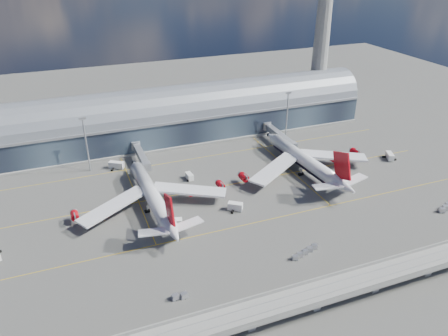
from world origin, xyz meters
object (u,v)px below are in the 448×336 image
object	(u,v)px
airliner_left	(153,196)
cargo_train_2	(445,208)
service_truck_4	(189,176)
service_truck_1	(235,207)
control_tower	(323,26)
airliner_right	(305,161)
floodlight_mast_left	(86,143)
service_truck_2	(170,223)
cargo_train_1	(305,252)
floodlight_mast_right	(287,115)
cargo_train_0	(180,296)
service_truck_3	(390,156)
service_truck_5	(116,165)

from	to	relation	value
airliner_left	cargo_train_2	world-z (taller)	airliner_left
service_truck_4	service_truck_1	bearing A→B (deg)	-77.65
control_tower	airliner_right	xyz separation A→B (m)	(-45.03, -64.09, -46.20)
floodlight_mast_left	airliner_left	bearing A→B (deg)	-65.16
floodlight_mast_left	service_truck_4	bearing A→B (deg)	-31.53
service_truck_2	cargo_train_1	distance (m)	49.09
floodlight_mast_right	airliner_right	size ratio (longest dim) A/B	0.39
floodlight_mast_left	cargo_train_0	world-z (taller)	floodlight_mast_left
airliner_left	cargo_train_0	distance (m)	50.78
control_tower	cargo_train_2	xyz separation A→B (m)	(-10.40, -111.61, -50.69)
service_truck_2	control_tower	bearing A→B (deg)	-36.36
floodlight_mast_left	cargo_train_2	bearing A→B (deg)	-33.86
airliner_right	cargo_train_2	distance (m)	58.98
service_truck_4	service_truck_3	bearing A→B (deg)	-13.47
cargo_train_1	service_truck_4	bearing A→B (deg)	35.17
control_tower	service_truck_1	world-z (taller)	control_tower
floodlight_mast_right	service_truck_5	world-z (taller)	floodlight_mast_right
airliner_right	service_truck_3	distance (m)	45.15
floodlight_mast_left	floodlight_mast_right	xyz separation A→B (m)	(100.00, 0.00, 0.00)
service_truck_2	service_truck_3	size ratio (longest dim) A/B	1.34
airliner_left	control_tower	bearing A→B (deg)	29.14
airliner_right	cargo_train_0	bearing A→B (deg)	-146.58
service_truck_1	cargo_train_1	distance (m)	35.08
service_truck_5	cargo_train_2	size ratio (longest dim) A/B	0.88
service_truck_1	airliner_right	bearing A→B (deg)	-31.16
service_truck_1	service_truck_2	size ratio (longest dim) A/B	0.66
control_tower	cargo_train_0	size ratio (longest dim) A/B	20.25
floodlight_mast_left	airliner_right	bearing A→B (deg)	-21.86
airliner_right	service_truck_4	size ratio (longest dim) A/B	12.90
service_truck_3	cargo_train_0	size ratio (longest dim) A/B	1.35
floodlight_mast_right	service_truck_1	world-z (taller)	floodlight_mast_right
cargo_train_2	floodlight_mast_right	bearing A→B (deg)	37.56
airliner_left	cargo_train_1	distance (m)	61.16
airliner_left	service_truck_5	bearing A→B (deg)	99.17
floodlight_mast_right	service_truck_2	size ratio (longest dim) A/B	2.79
airliner_right	cargo_train_1	xyz separation A→B (m)	(-30.11, -51.60, -4.62)
control_tower	floodlight_mast_left	world-z (taller)	control_tower
service_truck_3	service_truck_5	size ratio (longest dim) A/B	0.96
floodlight_mast_right	cargo_train_0	size ratio (longest dim) A/B	5.05
floodlight_mast_right	control_tower	bearing A→B (deg)	38.66
airliner_left	floodlight_mast_right	bearing A→B (deg)	25.48
service_truck_1	service_truck_2	bearing A→B (deg)	128.59
service_truck_2	airliner_left	bearing A→B (deg)	28.02
floodlight_mast_right	cargo_train_1	size ratio (longest dim) A/B	2.21
service_truck_4	cargo_train_1	world-z (taller)	service_truck_4
control_tower	floodlight_mast_right	distance (m)	58.76
floodlight_mast_right	service_truck_3	xyz separation A→B (m)	(34.82, -39.46, -12.04)
service_truck_2	cargo_train_2	xyz separation A→B (m)	(102.37, -27.44, -0.72)
service_truck_2	service_truck_5	bearing A→B (deg)	28.11
floodlight_mast_right	service_truck_4	bearing A→B (deg)	-158.14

